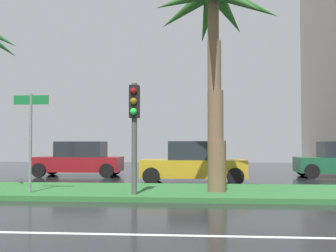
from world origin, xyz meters
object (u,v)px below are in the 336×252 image
at_px(traffic_signal_median_right, 134,117).
at_px(street_name_sign, 31,129).
at_px(car_in_traffic_third, 195,163).
at_px(car_in_traffic_second, 79,159).
at_px(palm_tree_centre_left, 214,23).

relative_size(traffic_signal_median_right, street_name_sign, 1.09).
height_order(traffic_signal_median_right, car_in_traffic_third, traffic_signal_median_right).
bearing_deg(car_in_traffic_second, car_in_traffic_third, 152.52).
distance_m(palm_tree_centre_left, traffic_signal_median_right, 4.01).
height_order(street_name_sign, car_in_traffic_third, street_name_sign).
bearing_deg(traffic_signal_median_right, palm_tree_centre_left, 24.60).
relative_size(traffic_signal_median_right, car_in_traffic_third, 0.76).
height_order(traffic_signal_median_right, street_name_sign, traffic_signal_median_right).
height_order(palm_tree_centre_left, car_in_traffic_second, palm_tree_centre_left).
relative_size(street_name_sign, car_in_traffic_third, 0.70).
bearing_deg(car_in_traffic_second, traffic_signal_median_right, 116.62).
relative_size(palm_tree_centre_left, car_in_traffic_third, 1.59).
xyz_separation_m(palm_tree_centre_left, car_in_traffic_third, (-0.71, 4.16, -4.62)).
height_order(palm_tree_centre_left, street_name_sign, palm_tree_centre_left).
distance_m(street_name_sign, car_in_traffic_third, 7.11).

